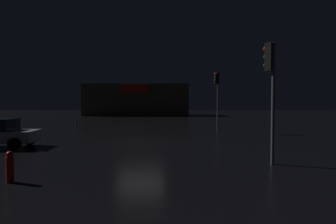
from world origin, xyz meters
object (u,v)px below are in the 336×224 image
store_building (137,100)px  traffic_signal_main (217,86)px  traffic_signal_opposite (270,75)px  fire_hydrant (10,167)px

store_building → traffic_signal_main: size_ratio=3.70×
traffic_signal_main → traffic_signal_opposite: size_ratio=1.01×
store_building → traffic_signal_opposite: 39.00m
store_building → traffic_signal_main: bearing=-71.3°
traffic_signal_main → fire_hydrant: bearing=-120.5°
traffic_signal_main → traffic_signal_opposite: 11.24m
traffic_signal_opposite → fire_hydrant: bearing=-162.9°
store_building → traffic_signal_opposite: store_building is taller
traffic_signal_main → fire_hydrant: (-8.14, -13.79, -3.06)m
traffic_signal_opposite → store_building: bearing=103.7°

